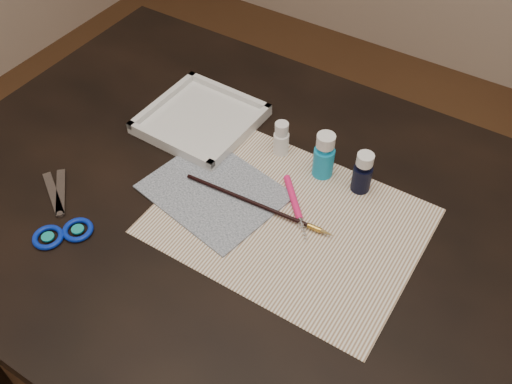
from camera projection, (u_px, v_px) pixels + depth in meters
The scene contains 10 objects.
table at pixel (256, 316), 1.32m from camera, with size 1.30×0.90×0.75m, color black.
paper at pixel (289, 221), 1.02m from camera, with size 0.46×0.35×0.00m, color white.
canvas at pixel (214, 191), 1.07m from camera, with size 0.24×0.19×0.00m, color black.
paint_bottle_white at pixel (281, 138), 1.12m from camera, with size 0.03×0.03×0.08m, color white.
paint_bottle_cyan at pixel (324, 155), 1.07m from camera, with size 0.04×0.04×0.10m, color #139AD0.
paint_bottle_navy at pixel (363, 173), 1.05m from camera, with size 0.04×0.04×0.09m, color black.
paintbrush at pixel (258, 205), 1.04m from camera, with size 0.30×0.01×0.01m, color black, non-canonical shape.
craft_knife at pixel (296, 208), 1.04m from camera, with size 0.16×0.01×0.01m, color #ED1B66, non-canonical shape.
scissors at pixel (54, 208), 1.04m from camera, with size 0.21×0.11×0.01m, color silver, non-canonical shape.
palette_tray at pixel (201, 119), 1.20m from camera, with size 0.22×0.22×0.03m, color silver.
Camera 1 is at (0.36, -0.57, 1.54)m, focal length 40.00 mm.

